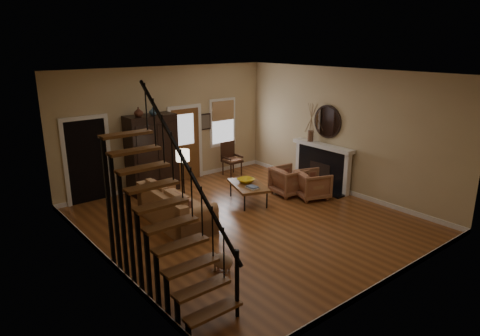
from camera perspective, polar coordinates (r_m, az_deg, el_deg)
room at (r=10.47m, az=-6.90°, el=3.02°), size 7.00×7.33×3.30m
staircase at (r=6.77m, az=-10.02°, el=-3.94°), size 0.94×2.80×3.20m
fireplace at (r=12.01m, az=11.02°, el=0.82°), size 0.33×1.95×2.30m
armoire at (r=11.62m, az=-11.67°, el=1.84°), size 1.30×0.60×2.10m
vase_a at (r=11.14m, az=-13.38°, el=7.28°), size 0.24×0.24×0.25m
vase_b at (r=11.32m, az=-11.55°, el=7.44°), size 0.20×0.20×0.21m
sofa at (r=9.67m, az=-8.57°, el=-5.14°), size 1.00×2.15×0.79m
coffee_table at (r=10.84m, az=1.10°, el=-3.38°), size 1.10×1.41×0.48m
bowl at (r=10.89m, az=0.80°, el=-1.68°), size 0.42×0.42×0.10m
books at (r=10.46m, az=1.65°, el=-2.58°), size 0.23×0.31×0.06m
armchair_left at (r=11.24m, az=9.63°, el=-2.21°), size 1.01×1.00×0.72m
armchair_right at (r=11.43m, az=6.52°, el=-1.72°), size 0.90×0.88×0.74m
floor_lamp at (r=10.56m, az=-7.53°, el=-1.36°), size 0.41×0.41×1.43m
side_chair at (r=12.92m, az=-1.06°, el=1.19°), size 0.54×0.54×1.02m
dog at (r=7.78m, az=-2.33°, el=-12.46°), size 0.42×0.52×0.33m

